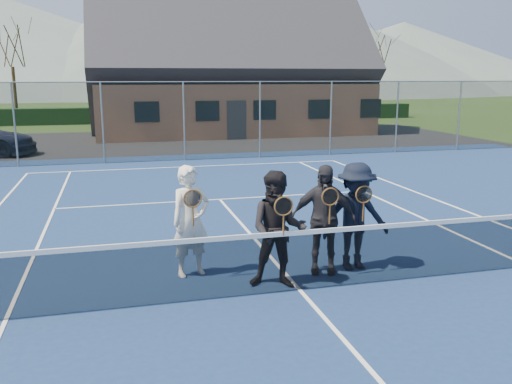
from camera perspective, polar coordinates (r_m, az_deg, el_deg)
ground at (r=27.57m, az=-9.20°, el=5.25°), size 220.00×220.00×0.00m
court_surface at (r=8.34m, az=4.65°, el=-10.36°), size 30.00×30.00×0.02m
tarmac_carpark at (r=27.49m, az=-17.55°, el=4.84°), size 40.00×12.00×0.01m
hedge_row at (r=39.44m, az=-10.95°, el=7.99°), size 40.00×1.20×1.10m
hill_centre at (r=105.02m, az=-2.27°, el=16.29°), size 120.00×120.00×22.00m
hill_east at (r=117.43m, az=15.17°, el=13.49°), size 90.00×90.00×14.00m
court_markings at (r=8.34m, az=4.65°, el=-10.26°), size 11.03×23.83×0.01m
tennis_net at (r=8.15m, az=4.71°, el=-6.92°), size 11.68×0.08×1.10m
perimeter_fence at (r=20.99m, az=-7.58°, el=7.40°), size 30.07×0.07×3.02m
clubhouse at (r=31.96m, az=-2.82°, el=13.47°), size 15.60×8.20×7.70m
tree_b at (r=40.86m, az=-24.48°, el=14.65°), size 3.20×3.20×7.77m
tree_c at (r=40.61m, az=-8.44°, el=15.59°), size 3.20×3.20×7.77m
tree_d at (r=42.91m, az=5.46°, el=15.47°), size 3.20×3.20×7.77m
tree_e at (r=45.30m, az=12.87°, el=15.05°), size 3.20×3.20×7.77m
player_a at (r=8.73m, az=-6.88°, el=-3.06°), size 0.76×0.61×1.80m
player_b at (r=8.19m, az=2.32°, el=-4.00°), size 1.06×0.94×1.80m
player_c at (r=8.86m, az=7.08°, el=-2.84°), size 1.14×0.76×1.80m
player_d at (r=9.11m, az=10.44°, el=-2.54°), size 1.17×0.68×1.80m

